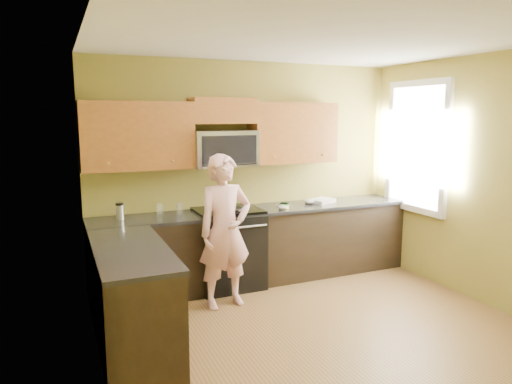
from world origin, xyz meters
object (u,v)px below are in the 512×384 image
stove (228,248)px  microwave (224,166)px  woman (225,231)px  frying_pan (232,212)px  travel_mug (120,220)px  butter_tub (284,209)px

stove → microwave: bearing=90.0°
woman → frying_pan: size_ratio=3.89×
frying_pan → travel_mug: size_ratio=2.32×
frying_pan → butter_tub: frying_pan is taller
butter_tub → travel_mug: 1.93m
butter_tub → frying_pan: bearing=-175.3°
butter_tub → travel_mug: bearing=174.8°
stove → travel_mug: size_ratio=5.18×
woman → butter_tub: 1.01m
frying_pan → butter_tub: (0.70, 0.06, -0.03)m
microwave → woman: microwave is taller
stove → butter_tub: size_ratio=8.02×
stove → travel_mug: 1.31m
stove → travel_mug: (-1.23, 0.06, 0.45)m
stove → microwave: 0.98m
travel_mug → woman: bearing=-30.4°
microwave → stove: bearing=-90.0°
stove → woman: size_ratio=0.58×
frying_pan → travel_mug: bearing=164.0°
stove → frying_pan: 0.50m
stove → woman: woman is taller
microwave → woman: size_ratio=0.46×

